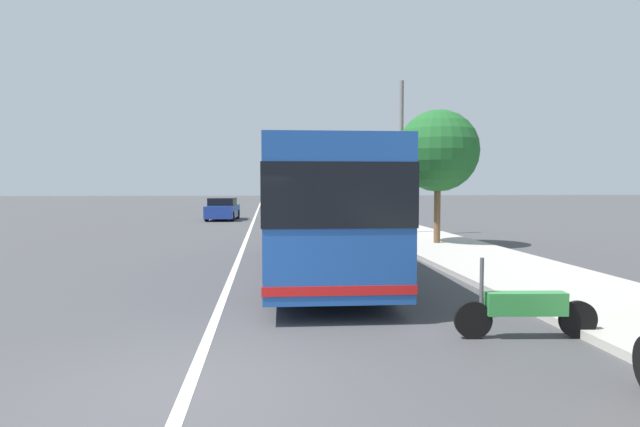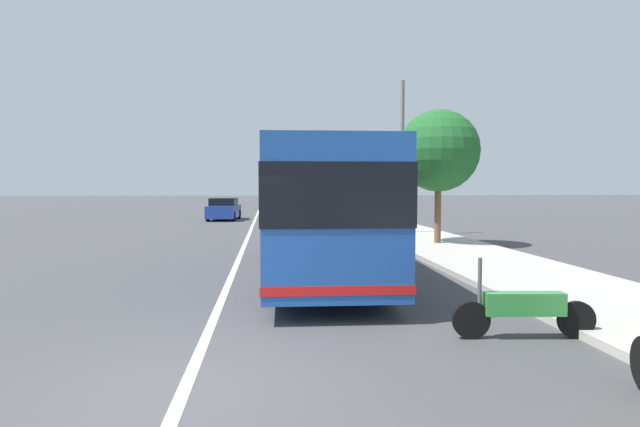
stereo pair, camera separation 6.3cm
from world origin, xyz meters
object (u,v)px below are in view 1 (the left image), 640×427
(car_side_street, at_px, (285,202))
(utility_pole, at_px, (401,159))
(coach_bus, at_px, (318,204))
(motorcycle_by_tree, at_px, (525,309))
(car_oncoming, at_px, (223,209))
(roadside_tree_mid_block, at_px, (438,151))

(car_side_street, xyz_separation_m, utility_pole, (-24.92, -4.49, 2.85))
(coach_bus, distance_m, motorcycle_by_tree, 6.86)
(car_oncoming, bearing_deg, car_side_street, 164.47)
(coach_bus, distance_m, roadside_tree_mid_block, 7.54)
(car_oncoming, distance_m, car_side_street, 14.13)
(motorcycle_by_tree, relative_size, car_side_street, 0.47)
(roadside_tree_mid_block, bearing_deg, car_oncoming, 30.70)
(coach_bus, bearing_deg, car_oncoming, 13.23)
(coach_bus, bearing_deg, motorcycle_by_tree, -156.09)
(motorcycle_by_tree, bearing_deg, roadside_tree_mid_block, -97.45)
(motorcycle_by_tree, height_order, roadside_tree_mid_block, roadside_tree_mid_block)
(motorcycle_by_tree, bearing_deg, utility_pole, -93.13)
(motorcycle_by_tree, height_order, car_oncoming, car_oncoming)
(coach_bus, xyz_separation_m, utility_pole, (9.57, -4.82, 1.74))
(coach_bus, distance_m, car_oncoming, 21.62)
(roadside_tree_mid_block, height_order, utility_pole, utility_pole)
(motorcycle_by_tree, xyz_separation_m, car_oncoming, (27.37, 6.88, 0.25))
(car_side_street, bearing_deg, motorcycle_by_tree, -178.95)
(motorcycle_by_tree, height_order, utility_pole, utility_pole)
(motorcycle_by_tree, bearing_deg, car_oncoming, -70.83)
(coach_bus, distance_m, car_side_street, 34.51)
(car_side_street, height_order, utility_pole, utility_pole)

